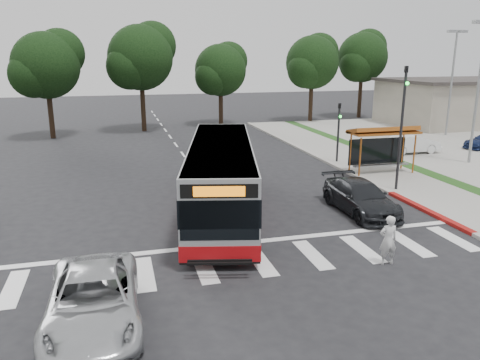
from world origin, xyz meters
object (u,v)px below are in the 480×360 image
object	(u,v)px
dark_sedan	(360,197)
silver_suv_south	(93,300)
transit_bus	(221,178)
pedestrian	(388,240)

from	to	relation	value
dark_sedan	silver_suv_south	distance (m)	13.24
transit_bus	silver_suv_south	size ratio (longest dim) A/B	2.38
transit_bus	silver_suv_south	world-z (taller)	transit_bus
transit_bus	silver_suv_south	distance (m)	9.86
transit_bus	pedestrian	size ratio (longest dim) A/B	7.06
transit_bus	silver_suv_south	bearing A→B (deg)	-109.72
dark_sedan	silver_suv_south	bearing A→B (deg)	-150.16
transit_bus	dark_sedan	world-z (taller)	transit_bus
pedestrian	silver_suv_south	size ratio (longest dim) A/B	0.34
silver_suv_south	pedestrian	bearing A→B (deg)	8.48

